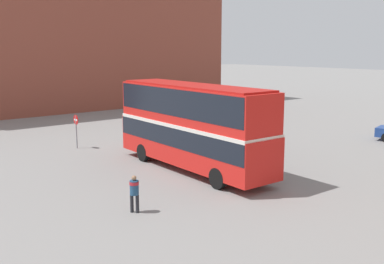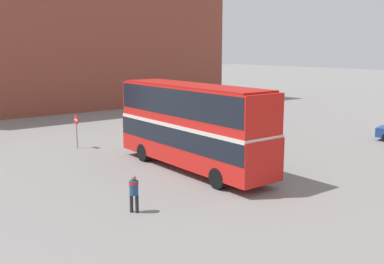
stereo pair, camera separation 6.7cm
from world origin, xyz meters
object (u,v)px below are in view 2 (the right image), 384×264
double_decker_bus (192,122)px  parked_car_kerb_near (222,114)px  no_entry_sign (76,126)px  pedestrian_foreground (134,190)px

double_decker_bus → parked_car_kerb_near: double_decker_bus is taller
double_decker_bus → no_entry_sign: double_decker_bus is taller
parked_car_kerb_near → no_entry_sign: 14.97m
parked_car_kerb_near → no_entry_sign: (1.69, -14.85, 0.74)m
double_decker_bus → no_entry_sign: bearing=-162.4°
no_entry_sign → parked_car_kerb_near: bearing=96.5°
double_decker_bus → parked_car_kerb_near: size_ratio=2.40×
parked_car_kerb_near → no_entry_sign: no_entry_sign is taller
parked_car_kerb_near → pedestrian_foreground: bearing=121.7°
pedestrian_foreground → parked_car_kerb_near: parked_car_kerb_near is taller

